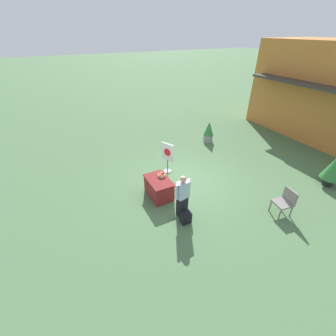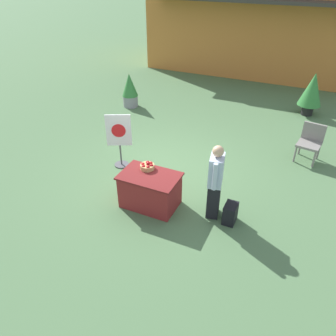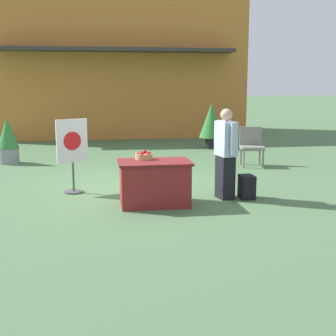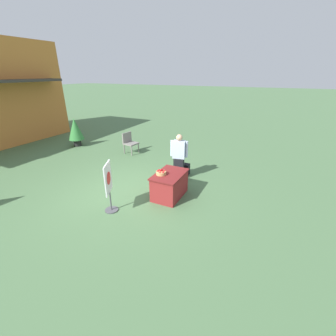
# 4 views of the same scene
# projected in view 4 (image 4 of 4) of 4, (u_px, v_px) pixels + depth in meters

# --- Properties ---
(ground_plane) EXTENTS (120.00, 120.00, 0.00)m
(ground_plane) POSITION_uv_depth(u_px,v_px,m) (130.00, 190.00, 7.21)
(ground_plane) COLOR #4C7047
(display_table) EXTENTS (1.21, 0.79, 0.75)m
(display_table) POSITION_uv_depth(u_px,v_px,m) (170.00, 185.00, 6.74)
(display_table) COLOR maroon
(display_table) RESTS_ON ground_plane
(apple_basket) EXTENTS (0.30, 0.30, 0.16)m
(apple_basket) POSITION_uv_depth(u_px,v_px,m) (161.00, 172.00, 6.53)
(apple_basket) COLOR tan
(apple_basket) RESTS_ON display_table
(person_visitor) EXTENTS (0.34, 0.60, 1.60)m
(person_visitor) POSITION_uv_depth(u_px,v_px,m) (179.00, 157.00, 7.76)
(person_visitor) COLOR black
(person_visitor) RESTS_ON ground_plane
(backpack) EXTENTS (0.24, 0.34, 0.42)m
(backpack) POSITION_uv_depth(u_px,v_px,m) (185.00, 169.00, 8.28)
(backpack) COLOR black
(backpack) RESTS_ON ground_plane
(poster_board) EXTENTS (0.56, 0.36, 1.39)m
(poster_board) POSITION_uv_depth(u_px,v_px,m) (109.00, 186.00, 5.87)
(poster_board) COLOR #4C4C51
(poster_board) RESTS_ON ground_plane
(patio_chair) EXTENTS (0.63, 0.63, 0.96)m
(patio_chair) POSITION_uv_depth(u_px,v_px,m) (129.00, 142.00, 10.40)
(patio_chair) COLOR gray
(patio_chair) RESTS_ON ground_plane
(potted_plant_near_right) EXTENTS (0.75, 0.75, 1.41)m
(potted_plant_near_right) POSITION_uv_depth(u_px,v_px,m) (75.00, 130.00, 11.29)
(potted_plant_near_right) COLOR black
(potted_plant_near_right) RESTS_ON ground_plane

